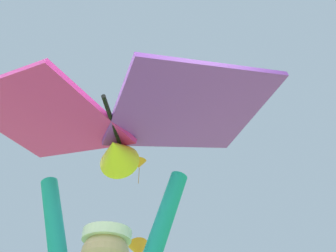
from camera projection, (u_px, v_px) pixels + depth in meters
held_stunt_kite at (116, 123)px, 2.05m from camera, size 1.97×1.11×0.42m
distant_kite_orange_mid_left at (138, 250)px, 14.86m from camera, size 1.32×1.32×2.07m
distant_kite_purple_overhead_distant at (230, 128)px, 31.95m from camera, size 1.11×1.10×0.24m
distant_kite_orange_high_right at (140, 164)px, 34.91m from camera, size 1.56×1.49×2.83m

